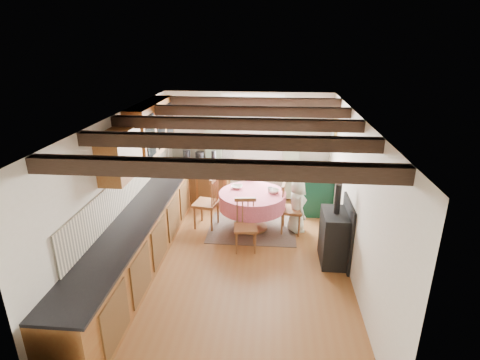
# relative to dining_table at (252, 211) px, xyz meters

# --- Properties ---
(floor) EXTENTS (3.60, 5.50, 0.00)m
(floor) POSITION_rel_dining_table_xyz_m (-0.20, -1.19, -0.38)
(floor) COLOR brown
(floor) RESTS_ON ground
(ceiling) EXTENTS (3.60, 5.50, 0.00)m
(ceiling) POSITION_rel_dining_table_xyz_m (-0.20, -1.19, 2.02)
(ceiling) COLOR white
(ceiling) RESTS_ON ground
(wall_back) EXTENTS (3.60, 0.00, 2.40)m
(wall_back) POSITION_rel_dining_table_xyz_m (-0.20, 1.56, 0.82)
(wall_back) COLOR silver
(wall_back) RESTS_ON ground
(wall_front) EXTENTS (3.60, 0.00, 2.40)m
(wall_front) POSITION_rel_dining_table_xyz_m (-0.20, -3.94, 0.82)
(wall_front) COLOR silver
(wall_front) RESTS_ON ground
(wall_left) EXTENTS (0.00, 5.50, 2.40)m
(wall_left) POSITION_rel_dining_table_xyz_m (-2.00, -1.19, 0.82)
(wall_left) COLOR silver
(wall_left) RESTS_ON ground
(wall_right) EXTENTS (0.00, 5.50, 2.40)m
(wall_right) POSITION_rel_dining_table_xyz_m (1.60, -1.19, 0.82)
(wall_right) COLOR silver
(wall_right) RESTS_ON ground
(beam_a) EXTENTS (3.60, 0.16, 0.16)m
(beam_a) POSITION_rel_dining_table_xyz_m (-0.20, -3.19, 1.93)
(beam_a) COLOR #33231B
(beam_a) RESTS_ON ceiling
(beam_b) EXTENTS (3.60, 0.16, 0.16)m
(beam_b) POSITION_rel_dining_table_xyz_m (-0.20, -2.19, 1.93)
(beam_b) COLOR #33231B
(beam_b) RESTS_ON ceiling
(beam_c) EXTENTS (3.60, 0.16, 0.16)m
(beam_c) POSITION_rel_dining_table_xyz_m (-0.20, -1.19, 1.93)
(beam_c) COLOR #33231B
(beam_c) RESTS_ON ceiling
(beam_d) EXTENTS (3.60, 0.16, 0.16)m
(beam_d) POSITION_rel_dining_table_xyz_m (-0.20, -0.19, 1.93)
(beam_d) COLOR #33231B
(beam_d) RESTS_ON ceiling
(beam_e) EXTENTS (3.60, 0.16, 0.16)m
(beam_e) POSITION_rel_dining_table_xyz_m (-0.20, 0.81, 1.93)
(beam_e) COLOR #33231B
(beam_e) RESTS_ON ceiling
(splash_left) EXTENTS (0.02, 4.50, 0.55)m
(splash_left) POSITION_rel_dining_table_xyz_m (-1.98, -0.89, 0.82)
(splash_left) COLOR beige
(splash_left) RESTS_ON wall_left
(splash_back) EXTENTS (1.40, 0.02, 0.55)m
(splash_back) POSITION_rel_dining_table_xyz_m (-1.20, 1.54, 0.82)
(splash_back) COLOR beige
(splash_back) RESTS_ON wall_back
(base_cabinet_left) EXTENTS (0.60, 5.30, 0.88)m
(base_cabinet_left) POSITION_rel_dining_table_xyz_m (-1.70, -1.19, 0.06)
(base_cabinet_left) COLOR brown
(base_cabinet_left) RESTS_ON floor
(base_cabinet_back) EXTENTS (1.30, 0.60, 0.88)m
(base_cabinet_back) POSITION_rel_dining_table_xyz_m (-1.25, 1.26, 0.06)
(base_cabinet_back) COLOR brown
(base_cabinet_back) RESTS_ON floor
(worktop_left) EXTENTS (0.64, 5.30, 0.04)m
(worktop_left) POSITION_rel_dining_table_xyz_m (-1.68, -1.19, 0.52)
(worktop_left) COLOR black
(worktop_left) RESTS_ON base_cabinet_left
(worktop_back) EXTENTS (1.30, 0.64, 0.04)m
(worktop_back) POSITION_rel_dining_table_xyz_m (-1.25, 1.24, 0.52)
(worktop_back) COLOR black
(worktop_back) RESTS_ON base_cabinet_back
(wall_cabinet_glass) EXTENTS (0.34, 1.80, 0.90)m
(wall_cabinet_glass) POSITION_rel_dining_table_xyz_m (-1.83, 0.01, 1.57)
(wall_cabinet_glass) COLOR brown
(wall_cabinet_glass) RESTS_ON wall_left
(wall_cabinet_solid) EXTENTS (0.34, 0.90, 0.70)m
(wall_cabinet_solid) POSITION_rel_dining_table_xyz_m (-1.83, -1.49, 1.52)
(wall_cabinet_solid) COLOR brown
(wall_cabinet_solid) RESTS_ON wall_left
(window_frame) EXTENTS (1.34, 0.03, 1.54)m
(window_frame) POSITION_rel_dining_table_xyz_m (-0.10, 1.54, 1.22)
(window_frame) COLOR white
(window_frame) RESTS_ON wall_back
(window_pane) EXTENTS (1.20, 0.01, 1.40)m
(window_pane) POSITION_rel_dining_table_xyz_m (-0.10, 1.55, 1.22)
(window_pane) COLOR white
(window_pane) RESTS_ON wall_back
(curtain_left) EXTENTS (0.35, 0.10, 2.10)m
(curtain_left) POSITION_rel_dining_table_xyz_m (-0.95, 1.46, 0.72)
(curtain_left) COLOR beige
(curtain_left) RESTS_ON wall_back
(curtain_right) EXTENTS (0.35, 0.10, 2.10)m
(curtain_right) POSITION_rel_dining_table_xyz_m (0.75, 1.46, 0.72)
(curtain_right) COLOR beige
(curtain_right) RESTS_ON wall_back
(curtain_rod) EXTENTS (2.00, 0.03, 0.03)m
(curtain_rod) POSITION_rel_dining_table_xyz_m (-0.10, 1.46, 1.82)
(curtain_rod) COLOR black
(curtain_rod) RESTS_ON wall_back
(wall_picture) EXTENTS (0.04, 0.50, 0.60)m
(wall_picture) POSITION_rel_dining_table_xyz_m (1.57, 1.11, 1.32)
(wall_picture) COLOR gold
(wall_picture) RESTS_ON wall_right
(wall_plate) EXTENTS (0.30, 0.02, 0.30)m
(wall_plate) POSITION_rel_dining_table_xyz_m (0.85, 1.53, 1.32)
(wall_plate) COLOR silver
(wall_plate) RESTS_ON wall_back
(rug) EXTENTS (1.65, 1.29, 0.01)m
(rug) POSITION_rel_dining_table_xyz_m (0.00, 0.00, -0.37)
(rug) COLOR #473F31
(rug) RESTS_ON floor
(dining_table) EXTENTS (1.25, 1.25, 0.75)m
(dining_table) POSITION_rel_dining_table_xyz_m (0.00, 0.00, 0.00)
(dining_table) COLOR pink
(dining_table) RESTS_ON floor
(chair_near) EXTENTS (0.44, 0.45, 0.91)m
(chair_near) POSITION_rel_dining_table_xyz_m (-0.07, -0.76, 0.08)
(chair_near) COLOR brown
(chair_near) RESTS_ON floor
(chair_left) EXTENTS (0.55, 0.53, 1.05)m
(chair_left) POSITION_rel_dining_table_xyz_m (-0.89, 0.05, 0.15)
(chair_left) COLOR brown
(chair_left) RESTS_ON floor
(chair_right) EXTENTS (0.48, 0.46, 0.97)m
(chair_right) POSITION_rel_dining_table_xyz_m (0.74, -0.03, 0.11)
(chair_right) COLOR brown
(chair_right) RESTS_ON floor
(aga_range) EXTENTS (0.66, 1.02, 0.94)m
(aga_range) POSITION_rel_dining_table_xyz_m (1.27, 1.08, 0.09)
(aga_range) COLOR #0E3624
(aga_range) RESTS_ON floor
(cast_iron_stove) EXTENTS (0.41, 0.68, 1.36)m
(cast_iron_stove) POSITION_rel_dining_table_xyz_m (1.38, -1.00, 0.30)
(cast_iron_stove) COLOR black
(cast_iron_stove) RESTS_ON floor
(child_far) EXTENTS (0.48, 0.38, 1.16)m
(child_far) POSITION_rel_dining_table_xyz_m (-0.11, 0.78, 0.20)
(child_far) COLOR #4C5058
(child_far) RESTS_ON floor
(child_right) EXTENTS (0.48, 0.60, 1.06)m
(child_right) POSITION_rel_dining_table_xyz_m (0.84, 0.02, 0.15)
(child_right) COLOR silver
(child_right) RESTS_ON floor
(bowl_a) EXTENTS (0.24, 0.24, 0.05)m
(bowl_a) POSITION_rel_dining_table_xyz_m (-0.31, 0.21, 0.40)
(bowl_a) COLOR silver
(bowl_a) RESTS_ON dining_table
(bowl_b) EXTENTS (0.29, 0.29, 0.07)m
(bowl_b) POSITION_rel_dining_table_xyz_m (0.39, 0.04, 0.41)
(bowl_b) COLOR silver
(bowl_b) RESTS_ON dining_table
(cup) EXTENTS (0.16, 0.16, 0.10)m
(cup) POSITION_rel_dining_table_xyz_m (0.33, 0.05, 0.43)
(cup) COLOR silver
(cup) RESTS_ON dining_table
(canister_tall) EXTENTS (0.16, 0.16, 0.27)m
(canister_tall) POSITION_rel_dining_table_xyz_m (-1.51, 1.24, 0.68)
(canister_tall) COLOR #262628
(canister_tall) RESTS_ON worktop_back
(canister_wide) EXTENTS (0.19, 0.19, 0.21)m
(canister_wide) POSITION_rel_dining_table_xyz_m (-1.23, 1.31, 0.65)
(canister_wide) COLOR #262628
(canister_wide) RESTS_ON worktop_back
(canister_slim) EXTENTS (0.10, 0.10, 0.27)m
(canister_slim) POSITION_rel_dining_table_xyz_m (-0.91, 1.23, 0.68)
(canister_slim) COLOR #262628
(canister_slim) RESTS_ON worktop_back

